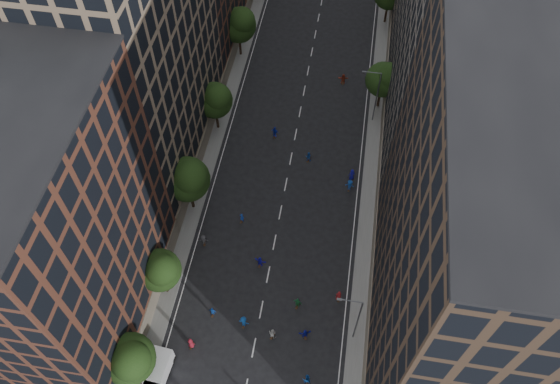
# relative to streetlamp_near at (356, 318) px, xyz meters

# --- Properties ---
(ground) EXTENTS (240.00, 240.00, 0.00)m
(ground) POSITION_rel_streetlamp_near_xyz_m (-10.37, 28.00, -5.17)
(ground) COLOR black
(ground) RESTS_ON ground
(sidewalk_left) EXTENTS (4.00, 105.00, 0.15)m
(sidewalk_left) POSITION_rel_streetlamp_near_xyz_m (-22.37, 35.50, -5.09)
(sidewalk_left) COLOR slate
(sidewalk_left) RESTS_ON ground
(sidewalk_right) EXTENTS (4.00, 105.00, 0.15)m
(sidewalk_right) POSITION_rel_streetlamp_near_xyz_m (1.63, 35.50, -5.09)
(sidewalk_right) COLOR slate
(sidewalk_right) RESTS_ON ground
(bldg_left_a) EXTENTS (14.00, 22.00, 30.00)m
(bldg_left_a) POSITION_rel_streetlamp_near_xyz_m (-29.37, -1.00, 9.83)
(bldg_left_a) COLOR #552E20
(bldg_left_a) RESTS_ON ground
(bldg_left_b) EXTENTS (14.00, 26.00, 34.00)m
(bldg_left_b) POSITION_rel_streetlamp_near_xyz_m (-29.37, 23.00, 11.83)
(bldg_left_b) COLOR #826C55
(bldg_left_b) RESTS_ON ground
(bldg_right_a) EXTENTS (14.00, 30.00, 36.00)m
(bldg_right_a) POSITION_rel_streetlamp_near_xyz_m (8.63, 3.00, 12.83)
(bldg_right_a) COLOR #402F22
(bldg_right_a) RESTS_ON ground
(bldg_right_b) EXTENTS (14.00, 28.00, 33.00)m
(bldg_right_b) POSITION_rel_streetlamp_near_xyz_m (8.63, 32.00, 11.33)
(bldg_right_b) COLOR #615950
(bldg_right_b) RESTS_ON ground
(tree_left_0) EXTENTS (5.20, 5.20, 8.83)m
(tree_left_0) POSITION_rel_streetlamp_near_xyz_m (-21.38, -8.15, 0.79)
(tree_left_0) COLOR black
(tree_left_0) RESTS_ON ground
(tree_left_1) EXTENTS (4.80, 4.80, 8.21)m
(tree_left_1) POSITION_rel_streetlamp_near_xyz_m (-21.39, 1.86, 0.38)
(tree_left_1) COLOR black
(tree_left_1) RESTS_ON ground
(tree_left_2) EXTENTS (5.60, 5.60, 9.45)m
(tree_left_2) POSITION_rel_streetlamp_near_xyz_m (-21.36, 13.83, 1.19)
(tree_left_2) COLOR black
(tree_left_2) RESTS_ON ground
(tree_left_3) EXTENTS (5.00, 5.00, 8.58)m
(tree_left_3) POSITION_rel_streetlamp_near_xyz_m (-21.38, 27.85, 0.65)
(tree_left_3) COLOR black
(tree_left_3) RESTS_ON ground
(tree_left_4) EXTENTS (5.40, 5.40, 9.08)m
(tree_left_4) POSITION_rel_streetlamp_near_xyz_m (-21.37, 43.84, 0.93)
(tree_left_4) COLOR black
(tree_left_4) RESTS_ON ground
(tree_right_a) EXTENTS (5.00, 5.00, 8.39)m
(tree_right_a) POSITION_rel_streetlamp_near_xyz_m (1.02, 35.85, 0.46)
(tree_right_a) COLOR black
(tree_right_a) RESTS_ON ground
(streetlamp_near) EXTENTS (2.64, 0.22, 9.06)m
(streetlamp_near) POSITION_rel_streetlamp_near_xyz_m (0.00, 0.00, 0.00)
(streetlamp_near) COLOR #595B60
(streetlamp_near) RESTS_ON ground
(streetlamp_far) EXTENTS (2.64, 0.22, 9.06)m
(streetlamp_far) POSITION_rel_streetlamp_near_xyz_m (0.00, 33.00, 0.00)
(streetlamp_far) COLOR #595B60
(streetlamp_far) RESTS_ON ground
(cargo_van) EXTENTS (2.54, 4.76, 2.45)m
(cargo_van) POSITION_rel_streetlamp_near_xyz_m (-19.66, -7.53, -3.88)
(cargo_van) COLOR white
(cargo_van) RESTS_ON ground
(skater_2) EXTENTS (1.03, 0.89, 1.82)m
(skater_2) POSITION_rel_streetlamp_near_xyz_m (-4.22, -5.69, -4.26)
(skater_2) COLOR #1550B1
(skater_2) RESTS_ON ground
(skater_3) EXTENTS (1.27, 0.84, 1.83)m
(skater_3) POSITION_rel_streetlamp_near_xyz_m (-11.93, -0.65, -4.25)
(skater_3) COLOR #124598
(skater_3) RESTS_ON ground
(skater_4) EXTENTS (0.92, 0.46, 1.52)m
(skater_4) POSITION_rel_streetlamp_near_xyz_m (-15.64, 0.06, -4.41)
(skater_4) COLOR #164CB4
(skater_4) RESTS_ON ground
(skater_5) EXTENTS (1.46, 0.89, 1.50)m
(skater_5) POSITION_rel_streetlamp_near_xyz_m (-5.03, -0.83, -4.42)
(skater_5) COLOR #121894
(skater_5) RESTS_ON ground
(skater_6) EXTENTS (0.93, 0.70, 1.72)m
(skater_6) POSITION_rel_streetlamp_near_xyz_m (-17.11, -3.91, -4.31)
(skater_6) COLOR maroon
(skater_6) RESTS_ON ground
(skater_7) EXTENTS (0.78, 0.63, 1.85)m
(skater_7) POSITION_rel_streetlamp_near_xyz_m (-1.87, 4.19, -4.24)
(skater_7) COLOR #AB1C20
(skater_7) RESTS_ON ground
(skater_8) EXTENTS (1.03, 0.93, 1.73)m
(skater_8) POSITION_rel_streetlamp_near_xyz_m (-8.56, -1.41, -4.30)
(skater_8) COLOR #B9B9B4
(skater_8) RESTS_ON ground
(skater_9) EXTENTS (1.15, 0.79, 1.62)m
(skater_9) POSITION_rel_streetlamp_near_xyz_m (-18.87, 8.93, -4.36)
(skater_9) COLOR #3D3D41
(skater_9) RESTS_ON ground
(skater_10) EXTENTS (1.14, 0.69, 1.81)m
(skater_10) POSITION_rel_streetlamp_near_xyz_m (-6.35, 2.58, -4.26)
(skater_10) COLOR #206B38
(skater_10) RESTS_ON ground
(skater_11) EXTENTS (1.55, 0.81, 1.59)m
(skater_11) POSITION_rel_streetlamp_near_xyz_m (-11.53, 7.10, -4.37)
(skater_11) COLOR #1916BA
(skater_11) RESTS_ON ground
(skater_12) EXTENTS (1.04, 0.86, 1.82)m
(skater_12) POSITION_rel_streetlamp_near_xyz_m (-1.87, 21.84, -4.26)
(skater_12) COLOR #121191
(skater_12) RESTS_ON ground
(skater_13) EXTENTS (0.65, 0.54, 1.53)m
(skater_13) POSITION_rel_streetlamp_near_xyz_m (-14.93, 12.91, -4.41)
(skater_13) COLOR #153EB0
(skater_13) RESTS_ON ground
(skater_14) EXTENTS (0.81, 0.65, 1.56)m
(skater_14) POSITION_rel_streetlamp_near_xyz_m (-7.99, 24.07, -4.39)
(skater_14) COLOR #1549B0
(skater_14) RESTS_ON ground
(skater_15) EXTENTS (1.25, 0.82, 1.81)m
(skater_15) POSITION_rel_streetlamp_near_xyz_m (-2.00, 20.05, -4.26)
(skater_15) COLOR #1444A8
(skater_15) RESTS_ON ground
(skater_16) EXTENTS (1.20, 0.80, 1.90)m
(skater_16) POSITION_rel_streetlamp_near_xyz_m (-13.21, 27.57, -4.22)
(skater_16) COLOR #172BBB
(skater_16) RESTS_ON ground
(skater_17) EXTENTS (1.63, 0.68, 1.71)m
(skater_17) POSITION_rel_streetlamp_near_xyz_m (-4.74, 40.00, -4.31)
(skater_17) COLOR #AE361D
(skater_17) RESTS_ON ground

